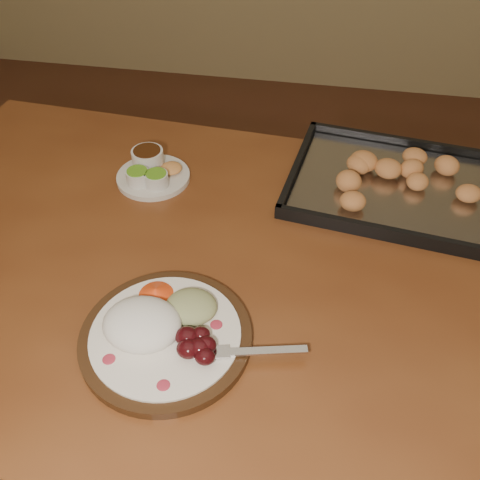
# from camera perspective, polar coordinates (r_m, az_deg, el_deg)

# --- Properties ---
(ground) EXTENTS (4.00, 4.00, 0.00)m
(ground) POSITION_cam_1_polar(r_m,az_deg,el_deg) (1.71, 1.70, -15.36)
(ground) COLOR #512E1C
(ground) RESTS_ON ground
(dining_table) EXTENTS (1.56, 1.00, 0.75)m
(dining_table) POSITION_cam_1_polar(r_m,az_deg,el_deg) (1.05, -0.08, -6.48)
(dining_table) COLOR brown
(dining_table) RESTS_ON ground
(dinner_plate) EXTENTS (0.36, 0.28, 0.06)m
(dinner_plate) POSITION_cam_1_polar(r_m,az_deg,el_deg) (0.87, -8.19, -9.50)
(dinner_plate) COLOR #331D0E
(dinner_plate) RESTS_ON dining_table
(condiment_saucer) EXTENTS (0.16, 0.16, 0.05)m
(condiment_saucer) POSITION_cam_1_polar(r_m,az_deg,el_deg) (1.19, -9.44, 7.27)
(condiment_saucer) COLOR beige
(condiment_saucer) RESTS_ON dining_table
(baking_tray) EXTENTS (0.50, 0.40, 0.05)m
(baking_tray) POSITION_cam_1_polar(r_m,az_deg,el_deg) (1.19, 16.70, 5.61)
(baking_tray) COLOR black
(baking_tray) RESTS_ON dining_table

